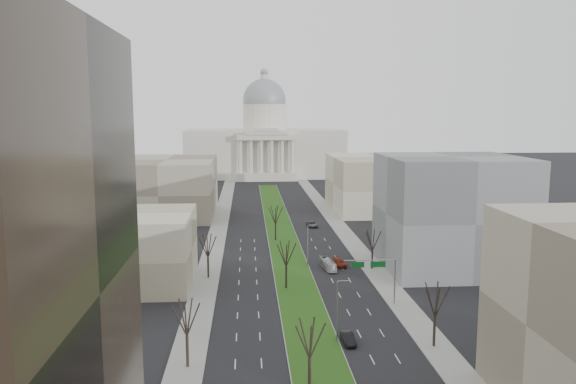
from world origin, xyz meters
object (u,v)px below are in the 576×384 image
car_black (348,338)px  car_grey_far (312,224)px  car_red (339,262)px  box_van (328,264)px

car_black → car_grey_far: (4.34, 82.82, -0.00)m
car_black → car_grey_far: bearing=84.6°
car_red → car_black: bearing=-106.2°
box_van → car_black: bearing=-101.0°
car_black → car_red: bearing=80.0°
car_black → box_van: 38.57m
car_black → car_red: size_ratio=0.87×
car_red → car_grey_far: bearing=82.8°
car_red → car_grey_far: 42.02m
car_red → box_van: bearing=-149.0°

